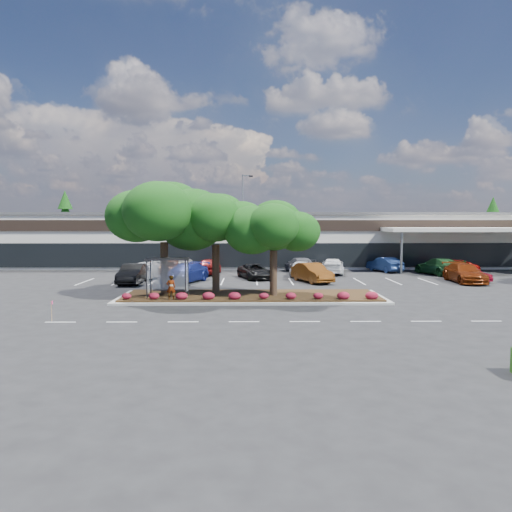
{
  "coord_description": "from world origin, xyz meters",
  "views": [
    {
      "loc": [
        -2.08,
        -29.84,
        5.27
      ],
      "look_at": [
        -1.63,
        8.32,
        2.6
      ],
      "focal_mm": 35.0,
      "sensor_mm": 36.0,
      "label": 1
    }
  ],
  "objects_px": {
    "light_pole": "(244,226)",
    "survey_stake": "(52,308)",
    "car_0": "(133,274)",
    "car_1": "(144,271)"
  },
  "relations": [
    {
      "from": "survey_stake",
      "to": "car_1",
      "type": "distance_m",
      "value": 18.84
    },
    {
      "from": "light_pole",
      "to": "survey_stake",
      "type": "height_order",
      "value": "light_pole"
    },
    {
      "from": "car_0",
      "to": "car_1",
      "type": "xyz_separation_m",
      "value": [
        0.31,
        2.96,
        -0.06
      ]
    },
    {
      "from": "survey_stake",
      "to": "car_1",
      "type": "relative_size",
      "value": 0.2
    },
    {
      "from": "car_0",
      "to": "survey_stake",
      "type": "bearing_deg",
      "value": -91.46
    },
    {
      "from": "survey_stake",
      "to": "car_1",
      "type": "xyz_separation_m",
      "value": [
        0.85,
        18.82,
        0.08
      ]
    },
    {
      "from": "light_pole",
      "to": "survey_stake",
      "type": "xyz_separation_m",
      "value": [
        -9.71,
        -31.71,
        -4.05
      ]
    },
    {
      "from": "light_pole",
      "to": "survey_stake",
      "type": "relative_size",
      "value": 9.87
    },
    {
      "from": "car_0",
      "to": "car_1",
      "type": "bearing_deg",
      "value": 84.47
    },
    {
      "from": "light_pole",
      "to": "car_0",
      "type": "height_order",
      "value": "light_pole"
    }
  ]
}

